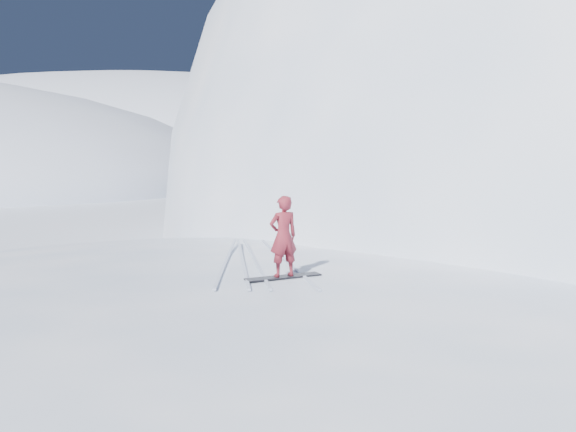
% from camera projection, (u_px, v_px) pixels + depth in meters
% --- Properties ---
extents(near_ridge, '(36.00, 28.00, 4.80)m').
position_uv_depth(near_ridge, '(318.00, 384.00, 13.41)').
color(near_ridge, white).
rests_on(near_ridge, ground).
extents(peak_shoulder, '(28.00, 24.00, 18.00)m').
position_uv_depth(peak_shoulder, '(531.00, 253.00, 29.41)').
color(peak_shoulder, white).
rests_on(peak_shoulder, ground).
extents(far_ridge_c, '(140.00, 90.00, 36.00)m').
position_uv_depth(far_ridge_c, '(130.00, 169.00, 123.00)').
color(far_ridge_c, white).
rests_on(far_ridge_c, ground).
extents(wind_bumps, '(16.00, 14.40, 1.00)m').
position_uv_depth(wind_bumps, '(237.00, 398.00, 12.68)').
color(wind_bumps, white).
rests_on(wind_bumps, ground).
extents(snowboard, '(1.49, 1.05, 0.03)m').
position_uv_depth(snowboard, '(283.00, 277.00, 12.56)').
color(snowboard, black).
rests_on(snowboard, near_ridge).
extents(snowboarder, '(0.69, 0.62, 1.58)m').
position_uv_depth(snowboarder, '(283.00, 236.00, 12.46)').
color(snowboarder, maroon).
rests_on(snowboarder, snowboard).
extents(board_tracks, '(2.63, 5.97, 0.04)m').
position_uv_depth(board_tracks, '(252.00, 259.00, 14.42)').
color(board_tracks, silver).
rests_on(board_tracks, ground).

